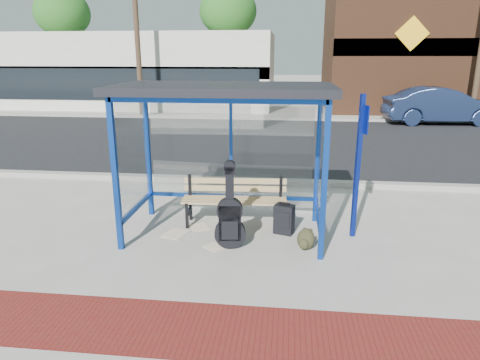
# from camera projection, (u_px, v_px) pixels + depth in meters

# --- Properties ---
(ground) EXTENTS (120.00, 120.00, 0.00)m
(ground) POSITION_uv_depth(u_px,v_px,m) (225.00, 233.00, 7.09)
(ground) COLOR #B2ADA0
(ground) RESTS_ON ground
(brick_paver_strip) EXTENTS (60.00, 1.00, 0.01)m
(brick_paver_strip) POSITION_uv_depth(u_px,v_px,m) (191.00, 329.00, 4.61)
(brick_paver_strip) COLOR maroon
(brick_paver_strip) RESTS_ON ground
(curb_near) EXTENTS (60.00, 0.25, 0.12)m
(curb_near) POSITION_uv_depth(u_px,v_px,m) (244.00, 181.00, 9.84)
(curb_near) COLOR gray
(curb_near) RESTS_ON ground
(street_asphalt) EXTENTS (60.00, 10.00, 0.00)m
(street_asphalt) POSITION_uv_depth(u_px,v_px,m) (259.00, 141.00, 14.72)
(street_asphalt) COLOR black
(street_asphalt) RESTS_ON ground
(curb_far) EXTENTS (60.00, 0.25, 0.12)m
(curb_far) POSITION_uv_depth(u_px,v_px,m) (267.00, 118.00, 19.57)
(curb_far) COLOR gray
(curb_far) RESTS_ON ground
(far_sidewalk) EXTENTS (60.00, 4.00, 0.01)m
(far_sidewalk) POSITION_uv_depth(u_px,v_px,m) (269.00, 114.00, 21.40)
(far_sidewalk) COLOR #B2ADA0
(far_sidewalk) RESTS_ON ground
(bus_shelter) EXTENTS (3.30, 1.80, 2.42)m
(bus_shelter) POSITION_uv_depth(u_px,v_px,m) (225.00, 107.00, 6.58)
(bus_shelter) COLOR navy
(bus_shelter) RESTS_ON ground
(storefront_white) EXTENTS (18.00, 6.04, 4.00)m
(storefront_white) POSITION_uv_depth(u_px,v_px,m) (116.00, 70.00, 24.66)
(storefront_white) COLOR silver
(storefront_white) RESTS_ON ground
(storefront_brown) EXTENTS (10.00, 7.08, 6.40)m
(storefront_brown) POSITION_uv_depth(u_px,v_px,m) (422.00, 48.00, 22.97)
(storefront_brown) COLOR #59331E
(storefront_brown) RESTS_ON ground
(tree_left) EXTENTS (3.60, 3.60, 7.03)m
(tree_left) POSITION_uv_depth(u_px,v_px,m) (62.00, 14.00, 28.05)
(tree_left) COLOR #4C3826
(tree_left) RESTS_ON ground
(tree_mid) EXTENTS (3.60, 3.60, 7.03)m
(tree_mid) POSITION_uv_depth(u_px,v_px,m) (228.00, 12.00, 26.87)
(tree_mid) COLOR #4C3826
(tree_mid) RESTS_ON ground
(utility_pole_west) EXTENTS (1.60, 0.24, 8.00)m
(utility_pole_west) POSITION_uv_depth(u_px,v_px,m) (136.00, 26.00, 19.37)
(utility_pole_west) COLOR #4C3826
(utility_pole_west) RESTS_ON ground
(bench) EXTENTS (1.82, 0.54, 0.85)m
(bench) POSITION_uv_depth(u_px,v_px,m) (235.00, 197.00, 7.39)
(bench) COLOR black
(bench) RESTS_ON ground
(guitar_bag) EXTENTS (0.48, 0.19, 1.29)m
(guitar_bag) POSITION_uv_depth(u_px,v_px,m) (230.00, 219.00, 6.45)
(guitar_bag) COLOR black
(guitar_bag) RESTS_ON ground
(suitcase) EXTENTS (0.36, 0.28, 0.54)m
(suitcase) POSITION_uv_depth(u_px,v_px,m) (284.00, 219.00, 7.02)
(suitcase) COLOR black
(suitcase) RESTS_ON ground
(backpack) EXTENTS (0.32, 0.31, 0.33)m
(backpack) POSITION_uv_depth(u_px,v_px,m) (306.00, 240.00, 6.47)
(backpack) COLOR #2A2917
(backpack) RESTS_ON ground
(sign_post) EXTENTS (0.13, 0.28, 2.29)m
(sign_post) POSITION_uv_depth(u_px,v_px,m) (359.00, 159.00, 6.64)
(sign_post) COLOR navy
(sign_post) RESTS_ON ground
(newspaper_a) EXTENTS (0.44, 0.50, 0.01)m
(newspaper_a) POSITION_uv_depth(u_px,v_px,m) (175.00, 234.00, 7.07)
(newspaper_a) COLOR white
(newspaper_a) RESTS_ON ground
(newspaper_b) EXTENTS (0.47, 0.48, 0.01)m
(newspaper_b) POSITION_uv_depth(u_px,v_px,m) (218.00, 246.00, 6.62)
(newspaper_b) COLOR white
(newspaper_b) RESTS_ON ground
(newspaper_c) EXTENTS (0.43, 0.46, 0.01)m
(newspaper_c) POSITION_uv_depth(u_px,v_px,m) (199.00, 227.00, 7.35)
(newspaper_c) COLOR white
(newspaper_c) RESTS_ON ground
(parked_car) EXTENTS (4.80, 1.93, 1.55)m
(parked_car) POSITION_uv_depth(u_px,v_px,m) (442.00, 106.00, 18.21)
(parked_car) COLOR #192646
(parked_car) RESTS_ON ground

